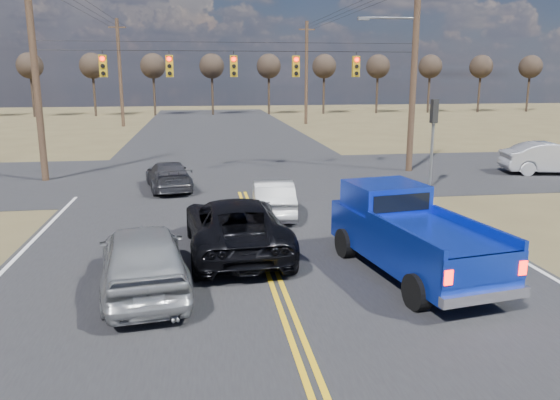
{
  "coord_description": "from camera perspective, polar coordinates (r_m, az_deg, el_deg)",
  "views": [
    {
      "loc": [
        -1.7,
        -8.72,
        4.93
      ],
      "look_at": [
        0.46,
        5.97,
        1.5
      ],
      "focal_mm": 35.0,
      "sensor_mm": 36.0,
      "label": 1
    }
  ],
  "objects": [
    {
      "name": "silver_suv",
      "position": [
        13.01,
        -14.09,
        -5.86
      ],
      "size": [
        2.56,
        4.99,
        1.63
      ],
      "primitive_type": "imported",
      "rotation": [
        0.0,
        0.0,
        3.28
      ],
      "color": "gray",
      "rests_on": "ground"
    },
    {
      "name": "dgrey_car_queue",
      "position": [
        24.3,
        -11.57,
        2.51
      ],
      "size": [
        2.41,
        4.47,
        1.23
      ],
      "primitive_type": "imported",
      "rotation": [
        0.0,
        0.0,
        3.31
      ],
      "color": "#37373C",
      "rests_on": "ground"
    },
    {
      "name": "road_cross",
      "position": [
        27.23,
        -4.65,
        2.53
      ],
      "size": [
        120.0,
        12.0,
        0.02
      ],
      "primitive_type": "cube",
      "color": "#28282B",
      "rests_on": "ground"
    },
    {
      "name": "utility_poles",
      "position": [
        25.78,
        -4.71,
        13.63
      ],
      "size": [
        19.6,
        58.32,
        10.0
      ],
      "color": "#473323",
      "rests_on": "ground"
    },
    {
      "name": "signal_gantry",
      "position": [
        26.6,
        -3.71,
        13.27
      ],
      "size": [
        19.6,
        4.83,
        10.0
      ],
      "color": "#473323",
      "rests_on": "ground"
    },
    {
      "name": "treeline",
      "position": [
        35.73,
        -5.81,
        14.18
      ],
      "size": [
        87.0,
        117.8,
        7.4
      ],
      "color": "#33261C",
      "rests_on": "ground"
    },
    {
      "name": "white_car_queue",
      "position": [
        19.37,
        -0.73,
        0.23
      ],
      "size": [
        1.63,
        4.0,
        1.29
      ],
      "primitive_type": "imported",
      "rotation": [
        0.0,
        0.0,
        3.07
      ],
      "color": "silver",
      "rests_on": "ground"
    },
    {
      "name": "ground",
      "position": [
        10.16,
        2.44,
        -16.03
      ],
      "size": [
        160.0,
        160.0,
        0.0
      ],
      "primitive_type": "plane",
      "color": "brown",
      "rests_on": "ground"
    },
    {
      "name": "pickup_truck",
      "position": [
        14.04,
        13.31,
        -3.54
      ],
      "size": [
        2.98,
        5.85,
        2.1
      ],
      "rotation": [
        0.0,
        0.0,
        0.17
      ],
      "color": "black",
      "rests_on": "ground"
    },
    {
      "name": "cross_car_east_near",
      "position": [
        30.79,
        26.52,
        3.92
      ],
      "size": [
        2.49,
        5.05,
        1.59
      ],
      "primitive_type": "imported",
      "rotation": [
        0.0,
        0.0,
        1.4
      ],
      "color": "#ABADB4",
      "rests_on": "ground"
    },
    {
      "name": "black_suv",
      "position": [
        15.37,
        -4.69,
        -2.68
      ],
      "size": [
        2.88,
        5.79,
        1.57
      ],
      "primitive_type": "imported",
      "rotation": [
        0.0,
        0.0,
        3.19
      ],
      "color": "black",
      "rests_on": "ground"
    },
    {
      "name": "road_main",
      "position": [
        19.44,
        -3.07,
        -1.71
      ],
      "size": [
        14.0,
        120.0,
        0.02
      ],
      "primitive_type": "cube",
      "color": "#28282B",
      "rests_on": "ground"
    }
  ]
}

